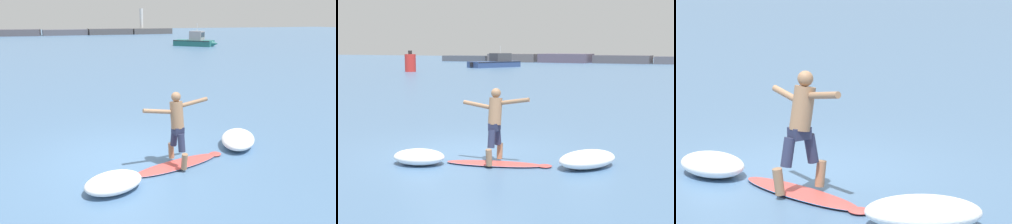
{
  "view_description": "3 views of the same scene",
  "coord_description": "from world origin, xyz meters",
  "views": [
    {
      "loc": [
        -1.31,
        -6.92,
        3.17
      ],
      "look_at": [
        1.42,
        0.75,
        0.83
      ],
      "focal_mm": 35.0,
      "sensor_mm": 36.0,
      "label": 1
    },
    {
      "loc": [
        5.32,
        -9.65,
        2.56
      ],
      "look_at": [
        1.05,
        0.1,
        1.06
      ],
      "focal_mm": 50.0,
      "sensor_mm": 36.0,
      "label": 2
    },
    {
      "loc": [
        10.06,
        -5.62,
        3.09
      ],
      "look_at": [
        0.76,
        0.23,
        0.97
      ],
      "focal_mm": 85.0,
      "sensor_mm": 36.0,
      "label": 3
    }
  ],
  "objects": [
    {
      "name": "rock_jetty_breakwater",
      "position": [
        -7.63,
        62.0,
        0.62
      ],
      "size": [
        61.24,
        5.24,
        5.15
      ],
      "color": "#4A4E58",
      "rests_on": "ground"
    },
    {
      "name": "wave_foam_at_nose",
      "position": [
        3.03,
        -0.1,
        0.18
      ],
      "size": [
        1.46,
        1.61,
        0.37
      ],
      "color": "white",
      "rests_on": "ground"
    },
    {
      "name": "ground_plane",
      "position": [
        0.0,
        0.0,
        0.0
      ],
      "size": [
        200.0,
        200.0,
        0.0
      ],
      "primitive_type": "plane",
      "color": "#4C719A"
    },
    {
      "name": "surfer",
      "position": [
        1.13,
        -0.66,
        0.99
      ],
      "size": [
        1.51,
        0.85,
        1.61
      ],
      "color": "#9A7152",
      "rests_on": "surfboard"
    },
    {
      "name": "surfboard",
      "position": [
        1.17,
        -0.69,
        0.03
      ],
      "size": [
        2.35,
        0.97,
        0.2
      ],
      "color": "#D74C48",
      "rests_on": "ground"
    },
    {
      "name": "fishing_boat_near_jetty",
      "position": [
        15.11,
        29.47,
        0.57
      ],
      "size": [
        4.74,
        4.62,
        2.64
      ],
      "color": "#226460",
      "rests_on": "ground"
    },
    {
      "name": "wave_foam_at_tail",
      "position": [
        -0.41,
        -1.3,
        0.17
      ],
      "size": [
        1.28,
        1.01,
        0.33
      ],
      "color": "white",
      "rests_on": "ground"
    }
  ]
}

